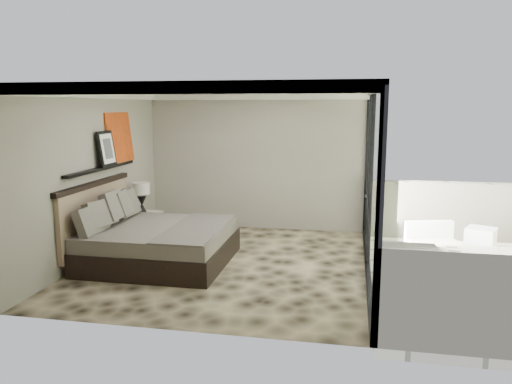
% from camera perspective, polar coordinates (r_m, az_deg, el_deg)
% --- Properties ---
extents(floor, '(5.00, 5.00, 0.00)m').
position_cam_1_polar(floor, '(8.23, -3.37, -8.17)').
color(floor, black).
rests_on(floor, ground).
extents(ceiling, '(4.50, 5.00, 0.02)m').
position_cam_1_polar(ceiling, '(7.83, -3.58, 11.63)').
color(ceiling, silver).
rests_on(ceiling, back_wall).
extents(back_wall, '(4.50, 0.02, 2.80)m').
position_cam_1_polar(back_wall, '(10.32, -0.02, 3.48)').
color(back_wall, gray).
rests_on(back_wall, floor).
extents(left_wall, '(0.02, 5.00, 2.80)m').
position_cam_1_polar(left_wall, '(8.74, -17.85, 1.86)').
color(left_wall, gray).
rests_on(left_wall, floor).
extents(glass_wall, '(0.08, 5.00, 2.80)m').
position_cam_1_polar(glass_wall, '(7.67, 13.03, 1.02)').
color(glass_wall, white).
rests_on(glass_wall, floor).
extents(terrace_slab, '(3.00, 5.00, 0.12)m').
position_cam_1_polar(terrace_slab, '(8.21, 23.29, -9.47)').
color(terrace_slab, beige).
rests_on(terrace_slab, ground).
extents(picture_ledge, '(0.12, 2.20, 0.05)m').
position_cam_1_polar(picture_ledge, '(8.79, -17.23, 2.59)').
color(picture_ledge, black).
rests_on(picture_ledge, left_wall).
extents(bed, '(2.26, 2.19, 1.25)m').
position_cam_1_polar(bed, '(8.36, -11.61, -5.46)').
color(bed, black).
rests_on(bed, floor).
extents(nightstand, '(0.60, 0.60, 0.53)m').
position_cam_1_polar(nightstand, '(9.86, -12.51, -3.76)').
color(nightstand, black).
rests_on(nightstand, floor).
extents(table_lamp, '(0.32, 0.32, 0.59)m').
position_cam_1_polar(table_lamp, '(9.71, -12.95, -0.18)').
color(table_lamp, black).
rests_on(table_lamp, nightstand).
extents(abstract_canvas, '(0.13, 0.90, 0.90)m').
position_cam_1_polar(abstract_canvas, '(9.40, -15.34, 6.03)').
color(abstract_canvas, '#B8140F').
rests_on(abstract_canvas, picture_ledge).
extents(framed_print, '(0.11, 0.50, 0.60)m').
position_cam_1_polar(framed_print, '(8.85, -16.70, 4.78)').
color(framed_print, black).
rests_on(framed_print, picture_ledge).
extents(ottoman, '(0.60, 0.60, 0.46)m').
position_cam_1_polar(ottoman, '(9.54, 24.25, -5.10)').
color(ottoman, silver).
rests_on(ottoman, terrace_slab).
extents(lounger, '(1.22, 1.80, 0.64)m').
position_cam_1_polar(lounger, '(8.29, 20.93, -7.23)').
color(lounger, silver).
rests_on(lounger, terrace_slab).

